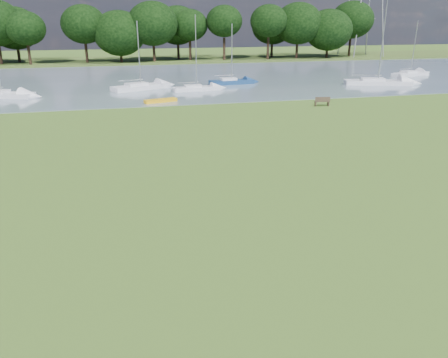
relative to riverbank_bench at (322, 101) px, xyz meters
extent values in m
plane|color=olive|center=(-15.64, -18.47, -0.45)|extent=(220.00, 220.00, 0.00)
cube|color=slate|center=(-15.64, 23.53, -0.45)|extent=(220.00, 40.00, 0.10)
cube|color=#4C6626|center=(-15.64, 53.53, -0.45)|extent=(220.00, 20.00, 0.40)
cube|color=brown|center=(-0.61, 0.16, -0.23)|extent=(0.14, 0.44, 0.44)
cube|color=brown|center=(0.63, -0.03, -0.23)|extent=(0.14, 0.44, 0.44)
cube|color=brown|center=(0.01, 0.06, 0.00)|extent=(1.49, 0.64, 0.05)
cube|color=brown|center=(-0.02, -0.13, 0.23)|extent=(1.44, 0.26, 0.43)
cube|color=#FBB214|center=(-14.61, 5.53, -0.23)|extent=(3.35, 1.68, 0.33)
cylinder|color=black|center=(-31.64, 49.53, 1.82)|extent=(0.50, 0.50, 4.12)
ellipsoid|color=black|center=(-31.64, 49.53, 6.86)|extent=(8.04, 8.04, 6.83)
cylinder|color=black|center=(-24.64, 49.53, 1.38)|extent=(0.50, 0.50, 3.26)
ellipsoid|color=black|center=(-24.64, 49.53, 5.36)|extent=(9.05, 9.05, 7.69)
cylinder|color=black|center=(-17.64, 49.53, 1.53)|extent=(0.50, 0.50, 3.55)
ellipsoid|color=black|center=(-17.64, 49.53, 5.86)|extent=(7.04, 7.04, 5.98)
cylinder|color=black|center=(-10.64, 49.53, 1.67)|extent=(0.50, 0.50, 3.84)
ellipsoid|color=black|center=(-10.64, 49.53, 6.36)|extent=(8.04, 8.04, 6.83)
cylinder|color=black|center=(-3.64, 49.53, 1.82)|extent=(0.50, 0.50, 4.12)
ellipsoid|color=black|center=(-3.64, 49.53, 6.86)|extent=(9.05, 9.05, 7.69)
cylinder|color=black|center=(3.36, 49.53, 1.38)|extent=(0.50, 0.50, 3.26)
ellipsoid|color=black|center=(3.36, 49.53, 5.36)|extent=(7.04, 7.04, 5.98)
cylinder|color=black|center=(10.36, 49.53, 1.53)|extent=(0.50, 0.50, 3.55)
ellipsoid|color=black|center=(10.36, 49.53, 5.86)|extent=(8.04, 8.04, 6.83)
cylinder|color=black|center=(17.36, 49.53, 1.67)|extent=(0.50, 0.50, 3.84)
ellipsoid|color=black|center=(17.36, 49.53, 6.36)|extent=(9.05, 9.05, 7.69)
cylinder|color=black|center=(24.36, 49.53, 1.82)|extent=(0.50, 0.50, 4.12)
ellipsoid|color=black|center=(24.36, 49.53, 6.86)|extent=(7.04, 7.04, 5.98)
cylinder|color=black|center=(31.36, 49.53, 1.38)|extent=(0.50, 0.50, 3.26)
ellipsoid|color=black|center=(31.36, 49.53, 5.36)|extent=(8.04, 8.04, 6.83)
cube|color=white|center=(13.15, 11.41, -0.03)|extent=(8.32, 4.68, 0.73)
cube|color=white|center=(12.55, 11.61, 0.41)|extent=(3.22, 2.57, 0.47)
cylinder|color=#A5A8AD|center=(13.15, 11.41, 5.13)|extent=(0.13, 0.13, 10.01)
cube|color=navy|center=(-4.49, 16.25, -0.04)|extent=(5.77, 2.20, 0.72)
cube|color=white|center=(-4.93, 16.19, 0.40)|extent=(2.10, 1.45, 0.46)
cylinder|color=#A5A8AD|center=(-4.49, 16.25, 3.46)|extent=(0.12, 0.12, 6.69)
cube|color=white|center=(22.87, 18.32, -0.06)|extent=(6.57, 3.64, 0.68)
cube|color=white|center=(22.39, 18.16, 0.35)|extent=(2.54, 2.01, 0.44)
cylinder|color=#A5A8AD|center=(22.87, 18.32, 3.59)|extent=(0.12, 0.12, 7.01)
cube|color=white|center=(-9.75, 12.08, -0.09)|extent=(5.48, 1.94, 0.61)
cube|color=white|center=(-10.18, 12.04, 0.28)|extent=(1.97, 1.33, 0.39)
cylinder|color=#A5A8AD|center=(-9.75, 12.08, 3.91)|extent=(0.10, 0.10, 7.75)
cube|color=white|center=(-30.43, 12.59, -0.07)|extent=(6.88, 4.22, 0.66)
cube|color=white|center=(-15.88, 14.52, -0.03)|extent=(7.09, 4.67, 0.73)
cube|color=white|center=(-16.39, 14.29, 0.41)|extent=(2.84, 2.40, 0.47)
cylinder|color=#A5A8AD|center=(-15.88, 14.52, 3.63)|extent=(0.13, 0.13, 7.01)
camera|label=1|loc=(-19.01, -37.65, 7.26)|focal=35.00mm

